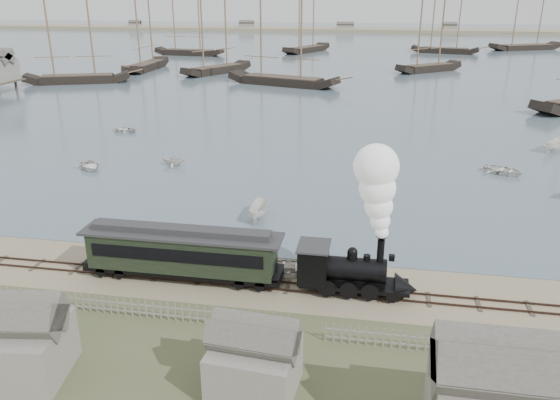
# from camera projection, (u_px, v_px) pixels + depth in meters

# --- Properties ---
(ground) EXTENTS (600.00, 600.00, 0.00)m
(ground) POSITION_uv_depth(u_px,v_px,m) (264.00, 271.00, 37.90)
(ground) COLOR tan
(ground) RESTS_ON ground
(harbor_water) EXTENTS (600.00, 336.00, 0.06)m
(harbor_water) POSITION_uv_depth(u_px,v_px,m) (359.00, 47.00, 194.39)
(harbor_water) COLOR #4A5D6A
(harbor_water) RESTS_ON ground
(rail_track) EXTENTS (120.00, 1.80, 0.16)m
(rail_track) POSITION_uv_depth(u_px,v_px,m) (258.00, 284.00, 36.04)
(rail_track) COLOR #33211B
(rail_track) RESTS_ON ground
(picket_fence_west) EXTENTS (19.00, 0.10, 1.20)m
(picket_fence_west) POSITION_uv_depth(u_px,v_px,m) (134.00, 317.00, 32.50)
(picket_fence_west) COLOR slate
(picket_fence_west) RESTS_ON ground
(picket_fence_east) EXTENTS (15.00, 0.10, 1.20)m
(picket_fence_east) POSITION_uv_depth(u_px,v_px,m) (466.00, 356.00, 28.98)
(picket_fence_east) COLOR slate
(picket_fence_east) RESTS_ON ground
(shed_left) EXTENTS (5.00, 4.00, 4.10)m
(shed_left) POSITION_uv_depth(u_px,v_px,m) (19.00, 375.00, 27.54)
(shed_left) COLOR slate
(shed_left) RESTS_ON ground
(shed_mid) EXTENTS (4.00, 3.50, 3.60)m
(shed_mid) POSITION_uv_depth(u_px,v_px,m) (255.00, 390.00, 26.53)
(shed_mid) COLOR slate
(shed_mid) RESTS_ON ground
(far_spit) EXTENTS (500.00, 20.00, 1.80)m
(far_spit) POSITION_uv_depth(u_px,v_px,m) (365.00, 32.00, 268.04)
(far_spit) COLOR tan
(far_spit) RESTS_ON ground
(locomotive) EXTENTS (7.59, 2.83, 9.46)m
(locomotive) POSITION_uv_depth(u_px,v_px,m) (370.00, 232.00, 33.37)
(locomotive) COLOR black
(locomotive) RESTS_ON ground
(passenger_coach) EXTENTS (13.43, 2.59, 3.26)m
(passenger_coach) POSITION_uv_depth(u_px,v_px,m) (182.00, 251.00, 36.15)
(passenger_coach) COLOR black
(passenger_coach) RESTS_ON ground
(beached_dinghy) EXTENTS (3.41, 4.39, 0.83)m
(beached_dinghy) POSITION_uv_depth(u_px,v_px,m) (287.00, 268.00, 37.42)
(beached_dinghy) COLOR silver
(beached_dinghy) RESTS_ON ground
(rowboat_0) EXTENTS (4.57, 4.56, 0.78)m
(rowboat_0) POSITION_uv_depth(u_px,v_px,m) (90.00, 166.00, 59.41)
(rowboat_0) COLOR silver
(rowboat_0) RESTS_ON harbor_water
(rowboat_1) EXTENTS (2.33, 2.70, 1.41)m
(rowboat_1) POSITION_uv_depth(u_px,v_px,m) (173.00, 159.00, 60.55)
(rowboat_1) COLOR silver
(rowboat_1) RESTS_ON harbor_water
(rowboat_2) EXTENTS (3.72, 1.49, 1.42)m
(rowboat_2) POSITION_uv_depth(u_px,v_px,m) (258.00, 211.00, 46.27)
(rowboat_2) COLOR silver
(rowboat_2) RESTS_ON harbor_water
(rowboat_3) EXTENTS (4.53, 4.95, 0.84)m
(rowboat_3) POSITION_uv_depth(u_px,v_px,m) (504.00, 170.00, 57.80)
(rowboat_3) COLOR silver
(rowboat_3) RESTS_ON harbor_water
(rowboat_5) EXTENTS (4.06, 3.86, 1.57)m
(rowboat_5) POSITION_uv_depth(u_px,v_px,m) (554.00, 145.00, 65.94)
(rowboat_5) COLOR silver
(rowboat_5) RESTS_ON harbor_water
(rowboat_6) EXTENTS (3.22, 3.98, 0.73)m
(rowboat_6) POSITION_uv_depth(u_px,v_px,m) (124.00, 129.00, 75.35)
(rowboat_6) COLOR silver
(rowboat_6) RESTS_ON harbor_water
(schooner_0) EXTENTS (21.63, 12.53, 20.00)m
(schooner_0) POSITION_uv_depth(u_px,v_px,m) (72.00, 34.00, 112.69)
(schooner_0) COLOR black
(schooner_0) RESTS_ON harbor_water
(schooner_1) EXTENTS (13.72, 19.70, 20.00)m
(schooner_1) POSITION_uv_depth(u_px,v_px,m) (215.00, 30.00, 126.67)
(schooner_1) COLOR black
(schooner_1) RESTS_ON harbor_water
(schooner_2) EXTENTS (24.69, 12.88, 20.00)m
(schooner_2) POSITION_uv_depth(u_px,v_px,m) (283.00, 35.00, 110.28)
(schooner_2) COLOR black
(schooner_2) RESTS_ON harbor_water
(schooner_3) EXTENTS (16.97, 15.34, 20.00)m
(schooner_3) POSITION_uv_depth(u_px,v_px,m) (432.00, 29.00, 129.51)
(schooner_3) COLOR black
(schooner_3) RESTS_ON harbor_water
(schooner_6) EXTENTS (21.92, 6.95, 20.00)m
(schooner_6) POSITION_uv_depth(u_px,v_px,m) (187.00, 21.00, 164.50)
(schooner_6) COLOR black
(schooner_6) RESTS_ON harbor_water
(schooner_7) EXTENTS (13.97, 22.53, 20.00)m
(schooner_7) POSITION_uv_depth(u_px,v_px,m) (307.00, 20.00, 173.53)
(schooner_7) COLOR black
(schooner_7) RESTS_ON harbor_water
(schooner_8) EXTENTS (21.23, 9.59, 20.00)m
(schooner_8) POSITION_uv_depth(u_px,v_px,m) (448.00, 20.00, 169.96)
(schooner_8) COLOR black
(schooner_8) RESTS_ON harbor_water
(schooner_9) EXTENTS (25.89, 16.84, 20.00)m
(schooner_9) POSITION_uv_depth(u_px,v_px,m) (530.00, 19.00, 180.55)
(schooner_9) COLOR black
(schooner_9) RESTS_ON harbor_water
(schooner_10) EXTENTS (4.96, 20.76, 20.00)m
(schooner_10) POSITION_uv_depth(u_px,v_px,m) (143.00, 28.00, 132.77)
(schooner_10) COLOR black
(schooner_10) RESTS_ON harbor_water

